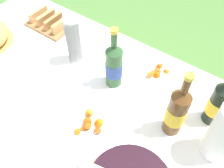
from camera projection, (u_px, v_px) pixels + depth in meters
name	position (u px, v px, depth m)	size (l,w,h in m)	color
ground_plane	(81.00, 152.00, 1.71)	(16.00, 16.00, 0.00)	#4C7A38
garden_table	(68.00, 97.00, 1.22)	(1.61, 0.95, 0.69)	#A87A47
tablecloth	(67.00, 90.00, 1.18)	(1.62, 0.96, 0.10)	white
cup_stack	(73.00, 40.00, 1.19)	(0.07, 0.07, 0.25)	white
cider_bottle_green	(114.00, 65.00, 1.10)	(0.08, 0.08, 0.31)	#2D562D
cider_bottle_amber	(177.00, 111.00, 0.94)	(0.08, 0.08, 0.33)	brown
juice_bottle_red	(219.00, 103.00, 0.97)	(0.08, 0.08, 0.31)	black
snack_plate_near	(158.00, 74.00, 1.21)	(0.22, 0.22, 0.05)	white
snack_plate_left	(88.00, 126.00, 1.02)	(0.19, 0.19, 0.06)	white
bread_board	(50.00, 22.00, 1.45)	(0.26, 0.18, 0.07)	olive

